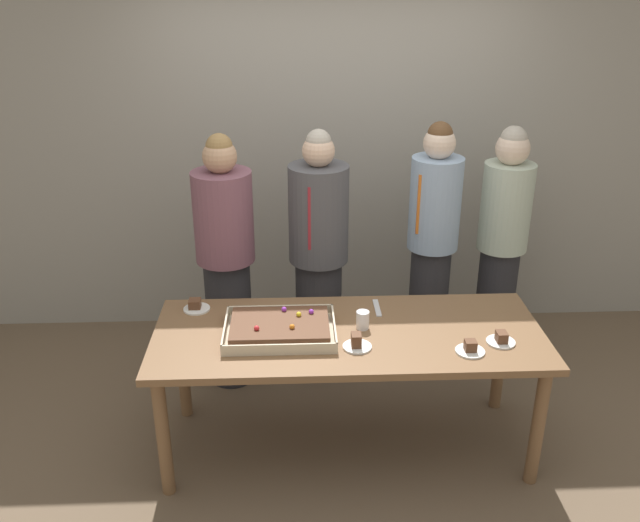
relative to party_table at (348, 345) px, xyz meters
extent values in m
plane|color=brown|center=(0.00, 0.00, -0.67)|extent=(12.00, 12.00, 0.00)
cube|color=#9E998E|center=(0.00, 1.60, 0.83)|extent=(8.00, 0.12, 3.00)
cube|color=brown|center=(0.00, 0.00, 0.06)|extent=(2.09, 0.84, 0.04)
cylinder|color=brown|center=(-0.96, -0.34, -0.31)|extent=(0.07, 0.07, 0.71)
cylinder|color=brown|center=(0.96, -0.34, -0.31)|extent=(0.07, 0.07, 0.71)
cylinder|color=brown|center=(-0.96, 0.34, -0.31)|extent=(0.07, 0.07, 0.71)
cylinder|color=brown|center=(0.96, 0.34, -0.31)|extent=(0.07, 0.07, 0.71)
cube|color=beige|center=(-0.37, -0.01, 0.09)|extent=(0.59, 0.43, 0.01)
cube|color=beige|center=(-0.37, -0.22, 0.12)|extent=(0.59, 0.01, 0.05)
cube|color=beige|center=(-0.37, 0.20, 0.12)|extent=(0.59, 0.01, 0.05)
cube|color=beige|center=(-0.65, -0.01, 0.12)|extent=(0.01, 0.43, 0.05)
cube|color=beige|center=(-0.08, -0.01, 0.12)|extent=(0.01, 0.43, 0.05)
cube|color=brown|center=(-0.37, -0.01, 0.12)|extent=(0.52, 0.36, 0.06)
sphere|color=purple|center=(-0.34, 0.11, 0.16)|extent=(0.03, 0.03, 0.03)
sphere|color=purple|center=(-0.20, 0.08, 0.16)|extent=(0.03, 0.03, 0.03)
sphere|color=orange|center=(-0.30, -0.08, 0.16)|extent=(0.03, 0.03, 0.03)
sphere|color=yellow|center=(-0.26, 0.05, 0.16)|extent=(0.03, 0.03, 0.03)
sphere|color=red|center=(-0.48, -0.09, 0.16)|extent=(0.03, 0.03, 0.03)
cylinder|color=white|center=(0.03, -0.16, 0.09)|extent=(0.15, 0.15, 0.01)
cube|color=brown|center=(0.02, -0.16, 0.13)|extent=(0.05, 0.07, 0.07)
cylinder|color=white|center=(0.78, -0.15, 0.09)|extent=(0.15, 0.15, 0.01)
cube|color=brown|center=(0.78, -0.15, 0.12)|extent=(0.05, 0.07, 0.05)
cylinder|color=white|center=(0.60, -0.23, 0.09)|extent=(0.15, 0.15, 0.01)
cube|color=brown|center=(0.60, -0.23, 0.12)|extent=(0.06, 0.06, 0.05)
cylinder|color=white|center=(-0.84, 0.29, 0.09)|extent=(0.15, 0.15, 0.01)
cube|color=brown|center=(-0.85, 0.29, 0.12)|extent=(0.07, 0.07, 0.05)
cylinder|color=white|center=(0.08, 0.04, 0.13)|extent=(0.07, 0.07, 0.10)
cube|color=silver|center=(0.18, 0.26, 0.09)|extent=(0.03, 0.20, 0.01)
cylinder|color=#28282D|center=(-0.13, 0.79, -0.25)|extent=(0.30, 0.30, 0.83)
cylinder|color=#4C4C51|center=(-0.13, 0.79, 0.47)|extent=(0.37, 0.37, 0.62)
cube|color=maroon|center=(-0.18, 0.62, 0.50)|extent=(0.04, 0.02, 0.39)
sphere|color=beige|center=(-0.13, 0.79, 0.87)|extent=(0.20, 0.20, 0.20)
sphere|color=#B2A899|center=(-0.13, 0.79, 0.92)|extent=(0.15, 0.15, 0.15)
cylinder|color=#28282D|center=(-0.71, 0.73, -0.23)|extent=(0.29, 0.29, 0.86)
cylinder|color=#7A4C5B|center=(-0.71, 0.73, 0.48)|extent=(0.36, 0.36, 0.57)
sphere|color=tan|center=(-0.71, 0.73, 0.86)|extent=(0.21, 0.21, 0.21)
sphere|color=olive|center=(-0.71, 0.73, 0.91)|extent=(0.16, 0.16, 0.16)
cylinder|color=#28282D|center=(0.62, 0.88, -0.23)|extent=(0.26, 0.26, 0.86)
cylinder|color=#93ADCC|center=(0.62, 0.88, 0.49)|extent=(0.33, 0.33, 0.60)
cube|color=orange|center=(0.50, 0.78, 0.52)|extent=(0.04, 0.02, 0.38)
sphere|color=beige|center=(0.62, 0.88, 0.88)|extent=(0.20, 0.20, 0.20)
sphere|color=brown|center=(0.62, 0.88, 0.94)|extent=(0.16, 0.16, 0.16)
cylinder|color=#28282D|center=(1.10, 0.97, -0.26)|extent=(0.26, 0.26, 0.81)
cylinder|color=#B7C6B2|center=(1.10, 0.97, 0.43)|extent=(0.33, 0.33, 0.58)
sphere|color=beige|center=(1.10, 0.97, 0.82)|extent=(0.22, 0.22, 0.22)
sphere|color=#B2A899|center=(1.10, 0.97, 0.88)|extent=(0.17, 0.17, 0.17)
camera|label=1|loc=(-0.29, -3.13, 1.88)|focal=37.79mm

